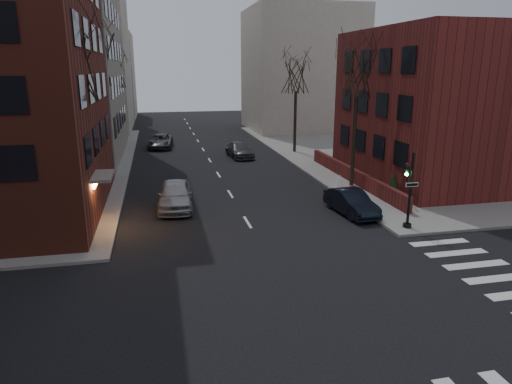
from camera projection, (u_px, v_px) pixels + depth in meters
ground at (324, 347)px, 14.00m from camera, size 160.00×160.00×0.00m
sidewalk_far_right at (483, 148)px, 48.21m from camera, size 44.00×44.00×0.15m
building_right_brick at (446, 107)px, 33.85m from camera, size 12.00×14.00×11.00m
low_wall_right at (352, 175)px, 33.65m from camera, size 0.35×16.00×1.00m
building_distant_la at (73, 62)px, 60.41m from camera, size 14.00×16.00×18.00m
building_distant_ra at (301, 70)px, 62.11m from camera, size 14.00×14.00×16.00m
building_distant_lb at (103, 76)px, 77.37m from camera, size 10.00×12.00×14.00m
traffic_signal at (409, 195)px, 23.60m from camera, size 0.76×0.44×4.00m
tree_left_a at (69, 64)px, 23.16m from camera, size 4.18×4.18×10.26m
tree_left_b at (96, 59)px, 34.36m from camera, size 4.40×4.40×10.80m
tree_left_c at (113, 70)px, 47.79m from camera, size 3.96×3.96×9.72m
tree_right_a at (358, 72)px, 30.66m from camera, size 3.96×3.96×9.72m
tree_right_b at (296, 75)px, 43.98m from camera, size 3.74×3.74×9.18m
streetlamp_near at (105, 128)px, 31.94m from camera, size 0.36×0.36×6.28m
streetlamp_far at (123, 106)px, 50.80m from camera, size 0.36×0.36×6.28m
parked_sedan at (351, 202)px, 26.55m from camera, size 1.97×4.48×1.43m
car_lane_silver at (175, 195)px, 27.58m from camera, size 2.37×5.17×1.72m
car_lane_gray at (239, 150)px, 43.65m from camera, size 2.35×4.98×1.41m
car_lane_far at (160, 141)px, 48.68m from camera, size 2.91×5.42×1.45m
sandwich_board at (339, 182)px, 31.51m from camera, size 0.54×0.67×0.95m
evergreen_shrub at (393, 187)px, 28.63m from camera, size 1.36×1.36×1.86m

